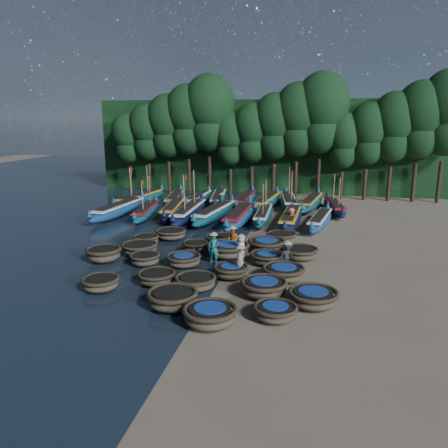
% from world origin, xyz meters
% --- Properties ---
extents(ground, '(120.00, 120.00, 0.00)m').
position_xyz_m(ground, '(0.00, 0.00, 0.00)').
color(ground, '#7A6A59').
rests_on(ground, ground).
extents(foliage_wall, '(40.00, 3.00, 10.00)m').
position_xyz_m(foliage_wall, '(0.00, 23.50, 5.00)').
color(foliage_wall, black).
rests_on(foliage_wall, ground).
extents(coracle_2, '(2.31, 2.31, 0.81)m').
position_xyz_m(coracle_2, '(-1.31, -8.60, 0.46)').
color(coracle_2, brown).
rests_on(coracle_2, ground).
extents(coracle_3, '(2.27, 2.27, 0.80)m').
position_xyz_m(coracle_3, '(0.71, -9.86, 0.46)').
color(coracle_3, brown).
rests_on(coracle_3, ground).
extents(coracle_4, '(2.15, 2.15, 0.66)m').
position_xyz_m(coracle_4, '(3.24, -8.81, 0.38)').
color(coracle_4, brown).
rests_on(coracle_4, ground).
extents(coracle_5, '(2.15, 2.15, 0.67)m').
position_xyz_m(coracle_5, '(-5.38, -7.43, 0.39)').
color(coracle_5, brown).
rests_on(coracle_5, ground).
extents(coracle_6, '(2.37, 2.37, 0.67)m').
position_xyz_m(coracle_6, '(-3.01, -6.09, 0.38)').
color(coracle_6, brown).
rests_on(coracle_6, ground).
extents(coracle_7, '(2.40, 2.40, 0.69)m').
position_xyz_m(coracle_7, '(-0.91, -6.31, 0.39)').
color(coracle_7, brown).
rests_on(coracle_7, ground).
extents(coracle_8, '(2.35, 2.35, 0.80)m').
position_xyz_m(coracle_8, '(2.47, -6.48, 0.46)').
color(coracle_8, brown).
rests_on(coracle_8, ground).
extents(coracle_9, '(2.28, 2.28, 0.76)m').
position_xyz_m(coracle_9, '(4.75, -7.13, 0.44)').
color(coracle_9, brown).
rests_on(coracle_9, ground).
extents(coracle_10, '(2.09, 2.09, 0.84)m').
position_xyz_m(coracle_10, '(-7.29, -3.38, 0.48)').
color(coracle_10, brown).
rests_on(coracle_10, ground).
extents(coracle_11, '(2.08, 2.08, 0.67)m').
position_xyz_m(coracle_11, '(-4.70, -3.49, 0.38)').
color(coracle_11, brown).
rests_on(coracle_11, ground).
extents(coracle_12, '(2.34, 2.34, 0.68)m').
position_xyz_m(coracle_12, '(-2.49, -3.20, 0.39)').
color(coracle_12, brown).
rests_on(coracle_12, ground).
extents(coracle_13, '(1.89, 1.89, 0.70)m').
position_xyz_m(coracle_13, '(0.49, -4.43, 0.40)').
color(coracle_13, brown).
rests_on(coracle_13, ground).
extents(coracle_14, '(2.51, 2.51, 0.78)m').
position_xyz_m(coracle_14, '(3.21, -4.26, 0.45)').
color(coracle_14, brown).
rests_on(coracle_14, ground).
extents(coracle_15, '(2.28, 2.28, 0.73)m').
position_xyz_m(coracle_15, '(-5.77, -1.73, 0.42)').
color(coracle_15, brown).
rests_on(coracle_15, ground).
extents(coracle_16, '(1.91, 1.91, 0.66)m').
position_xyz_m(coracle_16, '(-2.59, -0.45, 0.38)').
color(coracle_16, brown).
rests_on(coracle_16, ground).
extents(coracle_17, '(2.92, 2.92, 0.85)m').
position_xyz_m(coracle_17, '(-0.38, -1.02, 0.49)').
color(coracle_17, brown).
rests_on(coracle_17, ground).
extents(coracle_18, '(2.40, 2.40, 0.66)m').
position_xyz_m(coracle_18, '(2.07, -1.80, 0.38)').
color(coracle_18, brown).
rests_on(coracle_18, ground).
extents(coracle_19, '(2.51, 2.51, 0.71)m').
position_xyz_m(coracle_19, '(3.90, -0.51, 0.40)').
color(coracle_19, brown).
rests_on(coracle_19, ground).
extents(coracle_20, '(1.92, 1.92, 0.65)m').
position_xyz_m(coracle_20, '(-6.16, 0.31, 0.37)').
color(coracle_20, brown).
rests_on(coracle_20, ground).
extents(coracle_21, '(2.29, 2.29, 0.70)m').
position_xyz_m(coracle_21, '(-5.01, 1.96, 0.40)').
color(coracle_21, brown).
rests_on(coracle_21, ground).
extents(coracle_22, '(2.02, 2.02, 0.69)m').
position_xyz_m(coracle_22, '(-1.40, 1.23, 0.40)').
color(coracle_22, brown).
rests_on(coracle_22, ground).
extents(coracle_23, '(2.44, 2.44, 0.79)m').
position_xyz_m(coracle_23, '(1.75, 0.49, 0.45)').
color(coracle_23, brown).
rests_on(coracle_23, ground).
extents(coracle_24, '(2.35, 2.35, 0.70)m').
position_xyz_m(coracle_24, '(2.51, 2.67, 0.40)').
color(coracle_24, brown).
rests_on(coracle_24, ground).
extents(long_boat_0, '(2.34, 8.96, 1.58)m').
position_xyz_m(long_boat_0, '(-11.63, 7.79, 0.60)').
color(long_boat_0, navy).
rests_on(long_boat_0, ground).
extents(long_boat_1, '(2.45, 7.77, 3.33)m').
position_xyz_m(long_boat_1, '(-9.22, 7.88, 0.53)').
color(long_boat_1, '#0F5359').
rests_on(long_boat_1, ground).
extents(long_boat_2, '(2.68, 8.46, 1.50)m').
position_xyz_m(long_boat_2, '(-7.24, 9.13, 0.57)').
color(long_boat_2, '#0E1634').
rests_on(long_boat_2, ground).
extents(long_boat_3, '(1.77, 9.16, 3.89)m').
position_xyz_m(long_boat_3, '(-5.52, 7.95, 0.62)').
color(long_boat_3, '#0E1634').
rests_on(long_boat_3, ground).
extents(long_boat_4, '(2.76, 8.83, 1.57)m').
position_xyz_m(long_boat_4, '(-3.40, 8.18, 0.60)').
color(long_boat_4, '#0F5359').
rests_on(long_boat_4, ground).
extents(long_boat_5, '(1.90, 9.12, 1.61)m').
position_xyz_m(long_boat_5, '(-1.22, 7.36, 0.61)').
color(long_boat_5, navy).
rests_on(long_boat_5, ground).
extents(long_boat_6, '(1.56, 7.66, 3.25)m').
position_xyz_m(long_boat_6, '(0.53, 8.42, 0.52)').
color(long_boat_6, '#0F5359').
rests_on(long_boat_6, ground).
extents(long_boat_7, '(1.85, 8.71, 1.53)m').
position_xyz_m(long_boat_7, '(2.79, 7.60, 0.58)').
color(long_boat_7, '#0E1634').
rests_on(long_boat_7, ground).
extents(long_boat_8, '(2.52, 7.55, 1.35)m').
position_xyz_m(long_boat_8, '(5.01, 7.74, 0.51)').
color(long_boat_8, navy).
rests_on(long_boat_8, ground).
extents(long_boat_9, '(2.94, 8.63, 3.72)m').
position_xyz_m(long_boat_9, '(-11.82, 12.73, 0.59)').
color(long_boat_9, '#0F5359').
rests_on(long_boat_9, ground).
extents(long_boat_10, '(2.73, 8.04, 1.43)m').
position_xyz_m(long_boat_10, '(-8.65, 13.75, 0.55)').
color(long_boat_10, navy).
rests_on(long_boat_10, ground).
extents(long_boat_11, '(1.57, 7.89, 1.39)m').
position_xyz_m(long_boat_11, '(-6.47, 14.23, 0.53)').
color(long_boat_11, '#0F5359').
rests_on(long_boat_11, ground).
extents(long_boat_12, '(2.65, 8.29, 1.47)m').
position_xyz_m(long_boat_12, '(-4.56, 14.45, 0.56)').
color(long_boat_12, '#0E1634').
rests_on(long_boat_12, ground).
extents(long_boat_13, '(1.68, 8.37, 1.47)m').
position_xyz_m(long_boat_13, '(-1.96, 14.52, 0.56)').
color(long_boat_13, navy).
rests_on(long_boat_13, ground).
extents(long_boat_14, '(2.58, 8.68, 1.54)m').
position_xyz_m(long_boat_14, '(0.18, 13.93, 0.59)').
color(long_boat_14, '#0F5359').
rests_on(long_boat_14, ground).
extents(long_boat_15, '(2.64, 8.46, 3.63)m').
position_xyz_m(long_boat_15, '(2.13, 14.52, 0.58)').
color(long_boat_15, navy).
rests_on(long_boat_15, ground).
extents(long_boat_16, '(2.79, 8.56, 1.52)m').
position_xyz_m(long_boat_16, '(4.16, 14.36, 0.58)').
color(long_boat_16, '#0F5359').
rests_on(long_boat_16, ground).
extents(long_boat_17, '(2.47, 7.67, 3.29)m').
position_xyz_m(long_boat_17, '(6.19, 13.21, 0.52)').
color(long_boat_17, '#0E1634').
rests_on(long_boat_17, ground).
extents(fisherman_0, '(0.52, 0.76, 1.72)m').
position_xyz_m(fisherman_0, '(0.50, -1.49, 0.83)').
color(fisherman_0, silver).
rests_on(fisherman_0, ground).
extents(fisherman_1, '(0.72, 0.53, 2.00)m').
position_xyz_m(fisherman_1, '(-0.94, -2.41, 0.99)').
color(fisherman_1, '#18655D').
rests_on(fisherman_1, ground).
extents(fisherman_2, '(0.95, 1.00, 1.83)m').
position_xyz_m(fisherman_2, '(-0.30, -0.08, 0.87)').
color(fisherman_2, '#C85C1A').
rests_on(fisherman_2, ground).
extents(fisherman_3, '(1.10, 1.09, 1.72)m').
position_xyz_m(fisherman_3, '(3.24, -2.38, 0.81)').
color(fisherman_3, black).
rests_on(fisherman_3, ground).
extents(fisherman_4, '(0.52, 1.03, 1.93)m').
position_xyz_m(fisherman_4, '(0.95, -4.31, 0.92)').
color(fisherman_4, silver).
rests_on(fisherman_4, ground).
extents(fisherman_5, '(1.41, 1.61, 1.96)m').
position_xyz_m(fisherman_5, '(-3.37, 10.64, 0.91)').
color(fisherman_5, '#18655D').
rests_on(fisherman_5, ground).
extents(fisherman_6, '(0.82, 0.91, 1.77)m').
position_xyz_m(fisherman_6, '(2.90, 6.41, 0.85)').
color(fisherman_6, '#C85C1A').
rests_on(fisherman_6, ground).
extents(tree_0, '(3.68, 3.68, 8.68)m').
position_xyz_m(tree_0, '(-16.00, 20.00, 5.97)').
color(tree_0, black).
rests_on(tree_0, ground).
extents(tree_1, '(4.09, 4.09, 9.65)m').
position_xyz_m(tree_1, '(-13.70, 20.00, 6.65)').
color(tree_1, black).
rests_on(tree_1, ground).
extents(tree_2, '(4.51, 4.51, 10.63)m').
position_xyz_m(tree_2, '(-11.40, 20.00, 7.32)').
color(tree_2, black).
rests_on(tree_2, ground).
extents(tree_3, '(4.92, 4.92, 11.60)m').
position_xyz_m(tree_3, '(-9.10, 20.00, 8.00)').
color(tree_3, black).
rests_on(tree_3, ground).
extents(tree_4, '(5.34, 5.34, 12.58)m').
position_xyz_m(tree_4, '(-6.80, 20.00, 8.67)').
color(tree_4, black).
rests_on(tree_4, ground).
extents(tree_5, '(3.68, 3.68, 8.68)m').
position_xyz_m(tree_5, '(-4.50, 20.00, 5.97)').
color(tree_5, black).
rests_on(tree_5, ground).
extents(tree_6, '(4.09, 4.09, 9.65)m').
position_xyz_m(tree_6, '(-2.20, 20.00, 6.65)').
color(tree_6, black).
rests_on(tree_6, ground).
extents(tree_7, '(4.51, 4.51, 10.63)m').
position_xyz_m(tree_7, '(0.10, 20.00, 7.32)').
color(tree_7, black).
rests_on(tree_7, ground).
extents(tree_8, '(4.92, 4.92, 11.60)m').
position_xyz_m(tree_8, '(2.40, 20.00, 8.00)').
color(tree_8, black).
rests_on(tree_8, ground).
extents(tree_9, '(5.34, 5.34, 12.58)m').
position_xyz_m(tree_9, '(4.70, 20.00, 8.67)').
color(tree_9, black).
rests_on(tree_9, ground).
extents(tree_10, '(3.68, 3.68, 8.68)m').
position_xyz_m(tree_10, '(7.00, 20.00, 5.97)').
color(tree_10, black).
rests_on(tree_10, ground).
extents(tree_11, '(4.09, 4.09, 9.65)m').
position_xyz_m(tree_11, '(9.30, 20.00, 6.65)').
color(tree_11, black).
rests_on(tree_11, ground).
extents(tree_12, '(4.51, 4.51, 10.63)m').
position_xyz_m(tree_12, '(11.60, 20.00, 7.32)').
color(tree_12, black).
rests_on(tree_12, ground).
extents(tree_13, '(4.92, 4.92, 11.60)m').
position_xyz_m(tree_13, '(13.90, 20.00, 8.00)').
color(tree_13, black).
rests_on(tree_13, ground).
extents(tree_14, '(5.34, 5.34, 12.58)m').
position_xyz_m(tree_14, '(16.20, 20.00, 8.67)').
color(tree_14, black).
rests_on(tree_14, ground).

